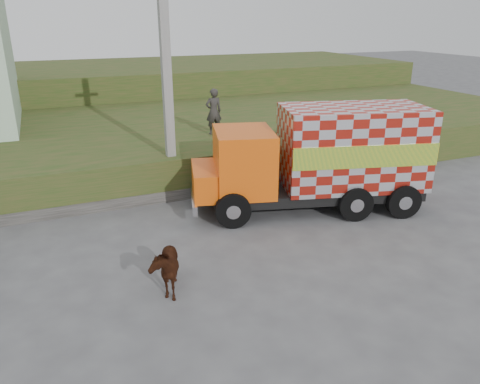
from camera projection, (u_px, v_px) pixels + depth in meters
name	position (u px, v px, depth m)	size (l,w,h in m)	color
ground	(249.00, 243.00, 13.51)	(120.00, 120.00, 0.00)	#474749
embankment	(162.00, 139.00, 21.86)	(40.00, 12.00, 1.50)	#264517
embankment_far	(119.00, 88.00, 31.93)	(40.00, 12.00, 3.00)	#264517
retaining_strip	(148.00, 197.00, 16.33)	(16.00, 0.50, 0.40)	#595651
utility_pole	(167.00, 82.00, 15.67)	(1.20, 0.30, 8.00)	gray
cargo_truck	(322.00, 158.00, 15.39)	(8.03, 4.32, 3.42)	black
cow	(164.00, 266.00, 10.97)	(0.70, 1.53, 1.29)	#361E0D
pedestrian	(214.00, 112.00, 19.27)	(0.69, 0.45, 1.89)	#2D2A28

